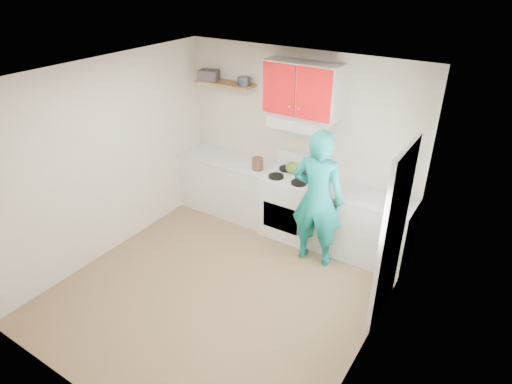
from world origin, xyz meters
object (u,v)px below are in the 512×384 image
Objects in this scene: crock at (258,164)px; person at (317,199)px; tin at (244,81)px; stove at (291,205)px; kettle at (293,168)px.

crock is 0.11× the size of person.
tin is 0.10× the size of person.
stove is 0.56m from kettle.
kettle is 0.51m from crock.
stove is 5.04× the size of tin.
tin reaches higher than stove.
crock is 1.17m from person.
stove is 4.67× the size of kettle.
tin is 1.19m from crock.
person reaches higher than stove.
kettle is (0.87, -0.08, -1.09)m from tin.
person is (1.51, -0.59, -1.16)m from tin.
stove is at bearing -42.81° from kettle.
kettle is at bearing -45.02° from person.
tin is 0.92× the size of crock.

